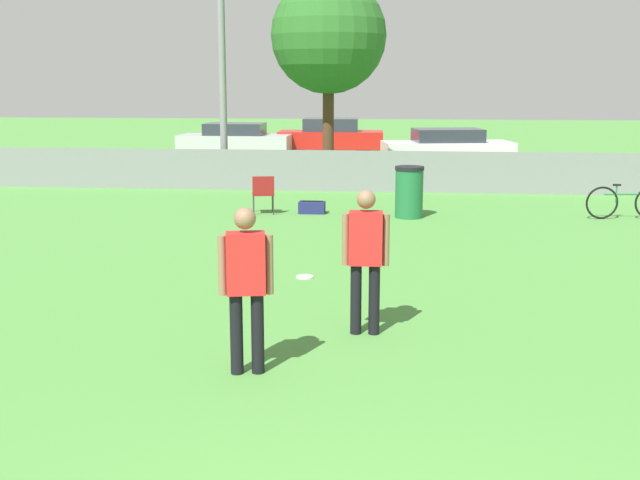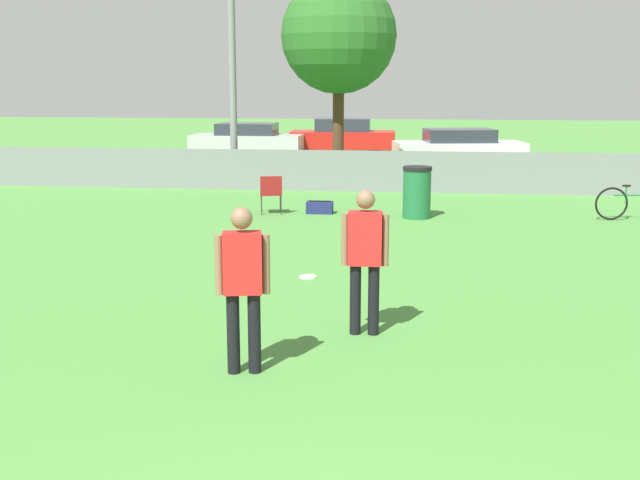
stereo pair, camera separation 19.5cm
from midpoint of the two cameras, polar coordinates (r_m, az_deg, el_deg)
The scene contains 12 objects.
fence_backline at distance 21.43m, azimuth 6.83°, elevation 4.84°, with size 27.42×0.07×1.21m.
tree_near_pole at distance 23.04m, azimuth 1.59°, elevation 14.29°, with size 3.24×3.24×5.78m.
player_thrower_red at distance 7.99m, azimuth -4.81°, elevation -2.77°, with size 0.54×0.29×1.70m.
player_defender_red at distance 9.21m, azimuth 3.82°, elevation -0.87°, with size 0.54×0.23×1.70m.
frisbee_disc at distance 12.07m, azimuth -0.39°, elevation -2.63°, with size 0.26×0.26×0.03m.
folding_chair_sideline at distance 17.83m, azimuth -3.19°, elevation 3.46°, with size 0.57×0.57×0.86m.
bicycle_sideline at distance 18.35m, azimuth 21.87°, elevation 2.46°, with size 1.75×0.44×0.75m.
trash_bin at distance 17.40m, azimuth 7.22°, elevation 3.39°, with size 0.63×0.63×1.11m.
gear_bag_sideline at distance 17.93m, azimuth 0.29°, elevation 2.33°, with size 0.58×0.32×0.29m.
parked_car_silver at distance 32.26m, azimuth -5.03°, elevation 7.15°, with size 4.40×1.85×1.28m.
parked_car_red at distance 33.32m, azimuth 1.82°, elevation 7.39°, with size 4.34×1.99×1.41m.
parked_car_white at distance 28.70m, azimuth 10.05°, elevation 6.53°, with size 4.74×2.58×1.27m.
Camera 2 is at (0.23, -3.29, 2.90)m, focal length 45.00 mm.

